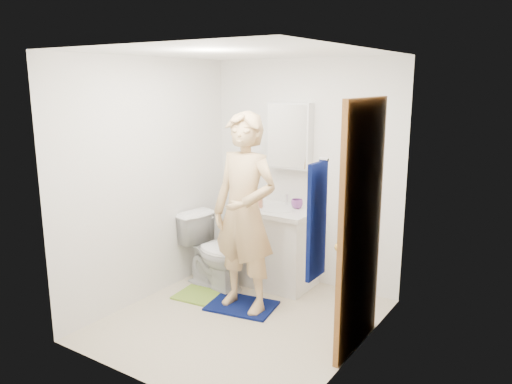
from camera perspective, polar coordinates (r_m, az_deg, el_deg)
floor at (r=4.79m, az=-1.74°, el=-14.49°), size 2.20×2.40×0.02m
ceiling at (r=4.27m, az=-1.97°, el=15.81°), size 2.20×2.40×0.02m
wall_back at (r=5.39m, az=5.57°, el=2.16°), size 2.20×0.02×2.40m
wall_front at (r=3.49m, az=-13.38°, el=-3.91°), size 2.20×0.02×2.40m
wall_left at (r=5.08m, az=-12.15°, el=1.30°), size 0.02×2.40×2.40m
wall_right at (r=3.86m, az=11.77°, el=-2.22°), size 0.02×2.40×2.40m
vanity_cabinet at (r=5.41m, az=2.51°, el=-6.51°), size 0.75×0.55×0.80m
countertop at (r=5.29m, az=2.55°, el=-2.15°), size 0.79×0.59×0.05m
sink_basin at (r=5.29m, az=2.55°, el=-2.00°), size 0.40×0.40×0.03m
faucet at (r=5.42m, az=3.54°, el=-0.88°), size 0.03×0.03×0.12m
medicine_cabinet at (r=5.34m, az=3.88°, el=6.44°), size 0.50×0.12×0.70m
mirror_panel at (r=5.29m, az=3.54°, el=6.38°), size 0.46×0.01×0.66m
door at (r=4.06m, az=11.86°, el=-4.07°), size 0.05×0.80×2.05m
door_knob at (r=3.81m, az=9.46°, el=-6.24°), size 0.07×0.07×0.07m
towel at (r=3.37m, az=6.95°, el=-3.32°), size 0.03×0.24×0.80m
towel_hook at (r=3.27m, az=7.77°, el=3.68°), size 0.06×0.02×0.02m
toilet at (r=5.37m, az=-4.71°, el=-6.78°), size 0.83×0.56×0.78m
bath_mat at (r=5.02m, az=-1.63°, el=-12.87°), size 0.71×0.56×0.02m
green_rug at (r=5.28m, az=-6.53°, el=-11.66°), size 0.50×0.43×0.02m
soap_dispenser at (r=5.29m, az=0.35°, el=-0.85°), size 0.11×0.11×0.18m
toothbrush_cup at (r=5.29m, az=4.70°, el=-1.36°), size 0.14×0.14×0.10m
man at (r=4.65m, az=-1.32°, el=-2.43°), size 0.71×0.48×1.88m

